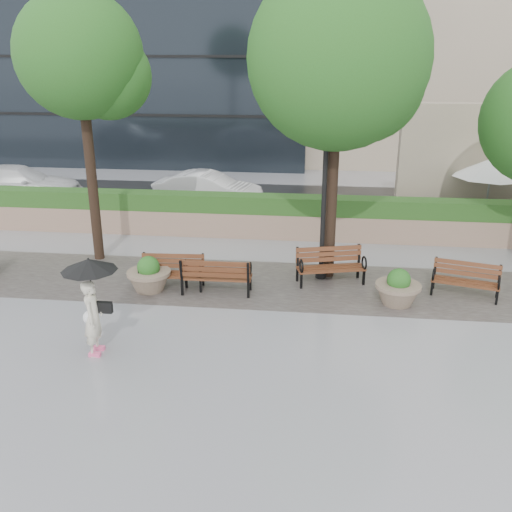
# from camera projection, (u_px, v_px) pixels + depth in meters

# --- Properties ---
(ground) EXTENTS (100.00, 100.00, 0.00)m
(ground) POSITION_uv_depth(u_px,v_px,m) (227.00, 338.00, 11.99)
(ground) COLOR gray
(ground) RESTS_ON ground
(cobble_strip) EXTENTS (28.00, 3.20, 0.01)m
(cobble_strip) POSITION_uv_depth(u_px,v_px,m) (246.00, 283.00, 14.78)
(cobble_strip) COLOR #383330
(cobble_strip) RESTS_ON ground
(hedge_wall) EXTENTS (24.00, 0.80, 1.35)m
(hedge_wall) POSITION_uv_depth(u_px,v_px,m) (262.00, 216.00, 18.29)
(hedge_wall) COLOR #8E735C
(hedge_wall) RESTS_ON ground
(asphalt_street) EXTENTS (40.00, 7.00, 0.00)m
(asphalt_street) POSITION_uv_depth(u_px,v_px,m) (273.00, 204.00, 22.25)
(asphalt_street) COLOR black
(asphalt_street) RESTS_ON ground
(bench_1) EXTENTS (1.63, 0.72, 0.85)m
(bench_1) POSITION_uv_depth(u_px,v_px,m) (172.00, 279.00, 14.38)
(bench_1) COLOR #5C2D1A
(bench_1) RESTS_ON ground
(bench_2) EXTENTS (1.74, 0.72, 0.92)m
(bench_2) POSITION_uv_depth(u_px,v_px,m) (217.00, 283.00, 14.09)
(bench_2) COLOR #5C2D1A
(bench_2) RESTS_ON ground
(bench_3) EXTENTS (1.83, 1.11, 0.93)m
(bench_3) POSITION_uv_depth(u_px,v_px,m) (330.00, 273.00, 14.69)
(bench_3) COLOR #5C2D1A
(bench_3) RESTS_ON ground
(bench_4) EXTENTS (1.67, 1.02, 0.84)m
(bench_4) POSITION_uv_depth(u_px,v_px,m) (465.00, 287.00, 13.90)
(bench_4) COLOR #5C2D1A
(bench_4) RESTS_ON ground
(planter_left) EXTENTS (1.08, 1.08, 0.91)m
(planter_left) POSITION_uv_depth(u_px,v_px,m) (149.00, 277.00, 14.21)
(planter_left) COLOR #7F6B56
(planter_left) RESTS_ON ground
(planter_right) EXTENTS (1.07, 1.07, 0.90)m
(planter_right) POSITION_uv_depth(u_px,v_px,m) (398.00, 291.00, 13.45)
(planter_right) COLOR #7F6B56
(planter_right) RESTS_ON ground
(lamppost) EXTENTS (0.28, 0.28, 4.04)m
(lamppost) POSITION_uv_depth(u_px,v_px,m) (323.00, 213.00, 14.53)
(lamppost) COLOR black
(lamppost) RESTS_ON ground
(tree_0) EXTENTS (3.38, 3.27, 7.21)m
(tree_0) POSITION_uv_depth(u_px,v_px,m) (87.00, 61.00, 14.74)
(tree_0) COLOR black
(tree_0) RESTS_ON ground
(tree_1) EXTENTS (4.36, 4.36, 7.70)m
(tree_1) POSITION_uv_depth(u_px,v_px,m) (344.00, 64.00, 13.50)
(tree_1) COLOR black
(tree_1) RESTS_ON ground
(patio_umb_white) EXTENTS (2.50, 2.50, 2.30)m
(patio_umb_white) POSITION_uv_depth(u_px,v_px,m) (491.00, 168.00, 18.95)
(patio_umb_white) COLOR black
(patio_umb_white) RESTS_ON ground
(car_left) EXTENTS (5.22, 2.99, 1.42)m
(car_left) POSITION_uv_depth(u_px,v_px,m) (18.00, 184.00, 22.43)
(car_left) COLOR silver
(car_left) RESTS_ON ground
(car_right) EXTENTS (4.23, 1.89, 1.35)m
(car_right) POSITION_uv_depth(u_px,v_px,m) (208.00, 190.00, 21.65)
(car_right) COLOR silver
(car_right) RESTS_ON ground
(pedestrian) EXTENTS (1.08, 1.08, 1.98)m
(pedestrian) POSITION_uv_depth(u_px,v_px,m) (92.00, 297.00, 11.01)
(pedestrian) COLOR beige
(pedestrian) RESTS_ON ground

